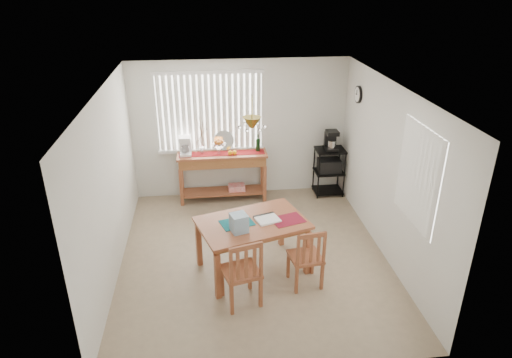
{
  "coord_description": "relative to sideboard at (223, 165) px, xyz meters",
  "views": [
    {
      "loc": [
        -0.65,
        -5.85,
        4.02
      ],
      "look_at": [
        0.1,
        0.55,
        1.05
      ],
      "focal_mm": 32.0,
      "sensor_mm": 36.0,
      "label": 1
    }
  ],
  "objects": [
    {
      "name": "sideboard_items",
      "position": [
        -0.29,
        0.02,
        0.38
      ],
      "size": [
        1.57,
        0.39,
        0.71
      ],
      "color": "maroon",
      "rests_on": "sideboard"
    },
    {
      "name": "cart_items",
      "position": [
        2.04,
        0.0,
        0.4
      ],
      "size": [
        0.22,
        0.26,
        0.38
      ],
      "color": "black",
      "rests_on": "wire_cart"
    },
    {
      "name": "wire_cart",
      "position": [
        2.04,
        -0.01,
        -0.14
      ],
      "size": [
        0.54,
        0.44,
        0.93
      ],
      "color": "black",
      "rests_on": "ground"
    },
    {
      "name": "table_items",
      "position": [
        0.2,
        -2.48,
        0.19
      ],
      "size": [
        1.24,
        0.57,
        0.25
      ],
      "color": "#13636C",
      "rests_on": "dining_table"
    },
    {
      "name": "dining_table",
      "position": [
        0.3,
        -2.32,
        0.01
      ],
      "size": [
        1.7,
        1.35,
        0.79
      ],
      "color": "#995333",
      "rests_on": "ground"
    },
    {
      "name": "sideboard",
      "position": [
        0.0,
        0.0,
        0.0
      ],
      "size": [
        1.65,
        0.47,
        0.93
      ],
      "color": "#995333",
      "rests_on": "ground"
    },
    {
      "name": "chair_left",
      "position": [
        0.08,
        -3.06,
        -0.21
      ],
      "size": [
        0.56,
        0.56,
        1.0
      ],
      "color": "#995333",
      "rests_on": "ground"
    },
    {
      "name": "room_shell",
      "position": [
        0.35,
        -1.98,
        0.99
      ],
      "size": [
        4.2,
        4.7,
        2.7
      ],
      "color": "silver",
      "rests_on": "ground"
    },
    {
      "name": "chair_right",
      "position": [
        0.99,
        -2.78,
        -0.25
      ],
      "size": [
        0.48,
        0.48,
        0.92
      ],
      "color": "#995333",
      "rests_on": "ground"
    },
    {
      "name": "ground",
      "position": [
        0.35,
        -2.0,
        -0.7
      ],
      "size": [
        4.0,
        4.5,
        0.01
      ],
      "primitive_type": "cube",
      "color": "gray"
    }
  ]
}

